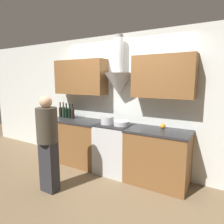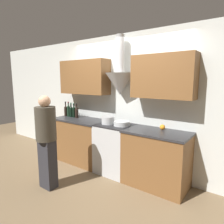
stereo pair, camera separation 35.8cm
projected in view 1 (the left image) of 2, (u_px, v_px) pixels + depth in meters
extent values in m
plane|color=brown|center=(105.00, 179.00, 3.57)|extent=(12.00, 12.00, 0.00)
cube|color=silver|center=(123.00, 103.00, 3.93)|extent=(8.40, 0.06, 2.60)
cone|color=#B7BABC|center=(119.00, 84.00, 3.71)|extent=(0.54, 0.54, 0.40)
cylinder|color=#B7BABC|center=(119.00, 54.00, 3.63)|extent=(0.15, 0.15, 0.68)
cube|color=brown|center=(81.00, 77.00, 4.15)|extent=(1.18, 0.32, 0.70)
cube|color=brown|center=(163.00, 77.00, 3.27)|extent=(1.03, 0.32, 0.70)
cube|color=brown|center=(78.00, 142.00, 4.24)|extent=(1.18, 0.60, 0.89)
cube|color=#28282B|center=(77.00, 120.00, 4.17)|extent=(1.21, 0.62, 0.03)
cube|color=brown|center=(157.00, 158.00, 3.36)|extent=(1.03, 0.60, 0.89)
cube|color=#28282B|center=(158.00, 131.00, 3.29)|extent=(1.05, 0.62, 0.03)
cube|color=#B7BABC|center=(115.00, 149.00, 3.78)|extent=(0.64, 0.60, 0.91)
cube|color=black|center=(106.00, 156.00, 3.54)|extent=(0.45, 0.01, 0.41)
cube|color=black|center=(115.00, 125.00, 3.71)|extent=(0.64, 0.60, 0.02)
cube|color=#B7BABC|center=(122.00, 125.00, 3.95)|extent=(0.64, 0.06, 0.10)
cylinder|color=black|center=(60.00, 113.00, 4.45)|extent=(0.07, 0.07, 0.19)
sphere|color=black|center=(60.00, 108.00, 4.43)|extent=(0.07, 0.07, 0.07)
cylinder|color=black|center=(60.00, 105.00, 4.42)|extent=(0.03, 0.03, 0.10)
cylinder|color=black|center=(60.00, 103.00, 4.41)|extent=(0.03, 0.03, 0.02)
cylinder|color=black|center=(64.00, 112.00, 4.40)|extent=(0.07, 0.07, 0.22)
sphere|color=black|center=(63.00, 108.00, 4.39)|extent=(0.07, 0.07, 0.07)
cylinder|color=black|center=(63.00, 105.00, 4.38)|extent=(0.03, 0.03, 0.08)
cylinder|color=maroon|center=(63.00, 103.00, 4.37)|extent=(0.03, 0.03, 0.02)
cylinder|color=black|center=(66.00, 113.00, 4.37)|extent=(0.08, 0.08, 0.19)
sphere|color=black|center=(66.00, 109.00, 4.35)|extent=(0.07, 0.07, 0.07)
cylinder|color=black|center=(66.00, 106.00, 4.34)|extent=(0.03, 0.03, 0.09)
cylinder|color=#234C33|center=(66.00, 104.00, 4.33)|extent=(0.03, 0.03, 0.02)
cylinder|color=black|center=(70.00, 114.00, 4.32)|extent=(0.07, 0.07, 0.19)
sphere|color=black|center=(69.00, 109.00, 4.30)|extent=(0.07, 0.07, 0.07)
cylinder|color=black|center=(69.00, 107.00, 4.29)|extent=(0.03, 0.03, 0.08)
cylinder|color=#234C33|center=(69.00, 104.00, 4.28)|extent=(0.03, 0.03, 0.02)
cylinder|color=black|center=(73.00, 114.00, 4.27)|extent=(0.08, 0.08, 0.18)
sphere|color=black|center=(73.00, 110.00, 4.25)|extent=(0.07, 0.07, 0.07)
cylinder|color=black|center=(72.00, 107.00, 4.24)|extent=(0.03, 0.03, 0.09)
cylinder|color=black|center=(72.00, 105.00, 4.24)|extent=(0.03, 0.03, 0.02)
cylinder|color=#B7BABC|center=(107.00, 120.00, 3.74)|extent=(0.24, 0.24, 0.14)
cylinder|color=#B7BABC|center=(122.00, 123.00, 3.63)|extent=(0.29, 0.29, 0.08)
sphere|color=orange|center=(163.00, 126.00, 3.39)|extent=(0.09, 0.09, 0.09)
cube|color=#28282D|center=(49.00, 167.00, 3.13)|extent=(0.27, 0.18, 0.80)
cylinder|color=#3D382D|center=(47.00, 125.00, 3.02)|extent=(0.32, 0.32, 0.53)
sphere|color=tan|center=(46.00, 102.00, 2.97)|extent=(0.19, 0.19, 0.19)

